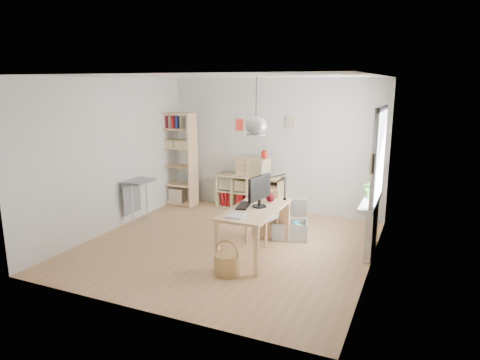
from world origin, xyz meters
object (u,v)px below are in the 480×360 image
at_px(monitor, 259,190).
at_px(storage_chest, 290,226).
at_px(tall_bookshelf, 177,155).
at_px(chair, 263,213).
at_px(desk, 255,214).
at_px(drawer_chest, 253,167).
at_px(cube_shelf, 249,195).

bearing_deg(monitor, storage_chest, 85.64).
relative_size(tall_bookshelf, chair, 2.29).
relative_size(tall_bookshelf, storage_chest, 2.46).
height_order(desk, drawer_chest, drawer_chest).
relative_size(desk, storage_chest, 1.84).
bearing_deg(storage_chest, cube_shelf, 119.10).
bearing_deg(desk, drawer_chest, 112.84).
distance_m(cube_shelf, drawer_chest, 0.63).
height_order(storage_chest, monitor, monitor).
height_order(desk, cube_shelf, desk).
distance_m(tall_bookshelf, monitor, 3.22).
bearing_deg(cube_shelf, monitor, -63.81).
bearing_deg(chair, monitor, -67.55).
height_order(chair, storage_chest, chair).
bearing_deg(desk, monitor, 67.44).
bearing_deg(drawer_chest, monitor, -48.57).
distance_m(tall_bookshelf, chair, 2.92).
distance_m(cube_shelf, tall_bookshelf, 1.77).
height_order(tall_bookshelf, monitor, tall_bookshelf).
height_order(cube_shelf, tall_bookshelf, tall_bookshelf).
height_order(desk, storage_chest, desk).
xyz_separation_m(tall_bookshelf, chair, (2.51, -1.38, -0.59)).
xyz_separation_m(cube_shelf, monitor, (1.06, -2.15, 0.72)).
bearing_deg(drawer_chest, cube_shelf, 174.57).
xyz_separation_m(desk, cube_shelf, (-1.02, 2.23, -0.36)).
bearing_deg(cube_shelf, drawer_chest, -22.44).
bearing_deg(monitor, cube_shelf, 127.14).
bearing_deg(storage_chest, chair, -148.54).
xyz_separation_m(cube_shelf, drawer_chest, (0.10, -0.04, 0.62)).
distance_m(cube_shelf, monitor, 2.50).
relative_size(chair, drawer_chest, 1.27).
height_order(desk, tall_bookshelf, tall_bookshelf).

